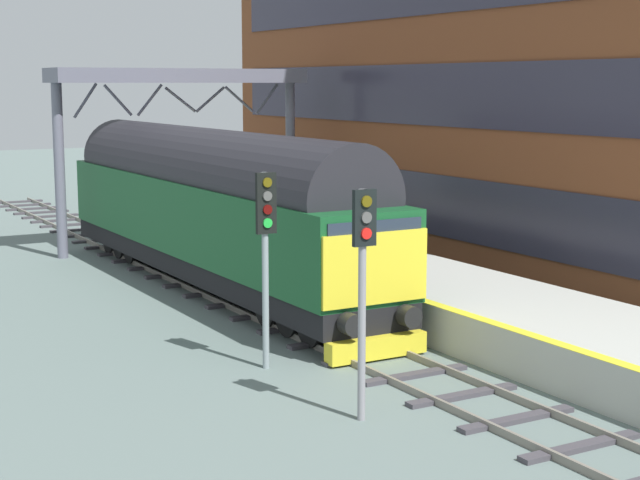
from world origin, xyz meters
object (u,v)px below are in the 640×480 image
at_px(signal_post_far, 266,241).
at_px(waiting_passenger, 396,237).
at_px(signal_post_mid, 363,273).
at_px(diesel_locomotive, 211,204).
at_px(platform_number_sign, 412,245).

distance_m(signal_post_far, waiting_passenger, 6.28).
relative_size(signal_post_mid, signal_post_far, 1.00).
bearing_deg(diesel_locomotive, signal_post_mid, -101.08).
xyz_separation_m(diesel_locomotive, signal_post_mid, (-2.37, -12.09, 0.21)).
bearing_deg(waiting_passenger, platform_number_sign, 133.00).
height_order(diesel_locomotive, signal_post_mid, diesel_locomotive).
bearing_deg(platform_number_sign, waiting_passenger, 64.39).
distance_m(diesel_locomotive, waiting_passenger, 5.97).
bearing_deg(signal_post_mid, waiting_passenger, 52.29).
xyz_separation_m(diesel_locomotive, waiting_passenger, (3.01, -5.14, -0.49)).
relative_size(diesel_locomotive, waiting_passenger, 11.03).
bearing_deg(signal_post_far, waiting_passenger, 30.42).
xyz_separation_m(platform_number_sign, waiting_passenger, (1.13, 2.35, -0.21)).
bearing_deg(signal_post_far, diesel_locomotive, 74.07).
bearing_deg(signal_post_far, platform_number_sign, 10.72).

